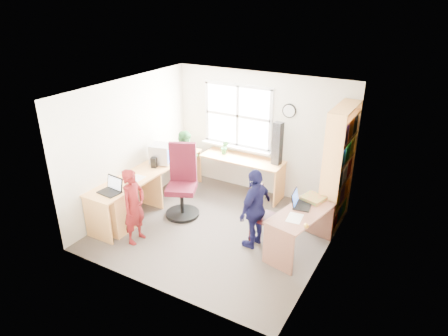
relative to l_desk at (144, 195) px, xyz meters
name	(u,v)px	position (x,y,z in m)	size (l,w,h in m)	color
room	(220,162)	(1.32, 0.38, 0.76)	(3.64, 3.44, 2.44)	#483F39
l_desk	(144,195)	(0.00, 0.00, 0.00)	(2.38, 2.95, 0.75)	#FFB565
right_desk	(300,223)	(2.73, 0.38, 0.05)	(0.79, 1.29, 0.69)	#8E5B47
bookshelf	(338,171)	(2.96, 1.47, 0.55)	(0.30, 1.02, 2.10)	#FFB565
swivel_chair	(182,185)	(0.49, 0.47, 0.11)	(0.80, 0.80, 1.31)	black
wooden_chair	(262,213)	(2.08, 0.38, 0.04)	(0.44, 0.44, 0.92)	#3C1419
crt_monitor	(161,154)	(-0.16, 0.75, 0.48)	(0.45, 0.42, 0.37)	#A3A4A8
laptop_left	(112,188)	(-0.15, -0.60, 0.35)	(0.38, 0.32, 0.24)	black
laptop_right	(300,202)	(2.63, 0.57, 0.29)	(0.33, 0.38, 0.24)	black
speaker_a	(154,163)	(-0.16, 0.51, 0.39)	(0.12, 0.12, 0.19)	black
speaker_b	(174,153)	(-0.14, 1.09, 0.39)	(0.10, 0.10, 0.18)	black
cd_tower	(277,144)	(1.74, 1.78, 0.70)	(0.18, 0.17, 0.81)	black
game_box	(314,198)	(2.77, 0.84, 0.27)	(0.40, 0.40, 0.06)	red
paper_a	(136,179)	(-0.13, -0.04, 0.30)	(0.23, 0.32, 0.00)	silver
paper_b	(295,218)	(2.70, 0.17, 0.24)	(0.24, 0.32, 0.00)	silver
potted_plant	(225,147)	(0.65, 1.73, 0.44)	(0.16, 0.13, 0.28)	#2A6931
person_red	(134,206)	(0.33, -0.63, 0.17)	(0.46, 0.30, 1.26)	maroon
person_green	(187,162)	(0.08, 1.22, 0.19)	(0.63, 0.49, 1.29)	#307833
person_navy	(255,209)	(2.05, 0.19, 0.20)	(0.77, 0.32, 1.32)	#141440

